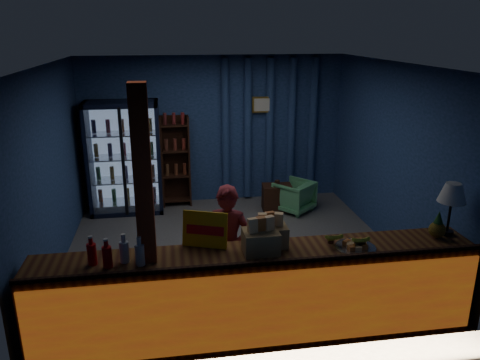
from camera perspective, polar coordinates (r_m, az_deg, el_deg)
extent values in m
plane|color=#515154|center=(6.71, -1.05, -8.77)|extent=(4.60, 4.60, 0.00)
plane|color=navy|center=(8.36, -3.20, 6.08)|extent=(4.60, 0.00, 4.60)
plane|color=navy|center=(4.20, 3.03, -6.28)|extent=(4.60, 0.00, 4.60)
plane|color=navy|center=(6.36, -22.11, 0.92)|extent=(0.00, 4.40, 4.40)
plane|color=navy|center=(6.92, 18.12, 2.68)|extent=(0.00, 4.40, 4.40)
plane|color=#472D19|center=(6.01, -1.19, 13.96)|extent=(4.60, 4.60, 0.00)
cube|color=brown|center=(4.84, 2.12, -13.76)|extent=(4.40, 0.55, 0.95)
cube|color=red|center=(4.60, 2.83, -15.63)|extent=(4.35, 0.02, 0.81)
cube|color=#331C10|center=(4.37, 2.88, -10.07)|extent=(4.40, 0.04, 0.04)
cube|color=#983516|center=(4.40, -11.38, -5.45)|extent=(0.16, 0.16, 2.60)
cube|color=black|center=(8.35, -13.75, 3.11)|extent=(1.20, 0.06, 1.90)
cube|color=black|center=(8.16, -17.87, 2.41)|extent=(0.06, 0.60, 1.90)
cube|color=black|center=(8.06, -9.85, 2.83)|extent=(0.06, 0.60, 1.90)
cube|color=black|center=(7.91, -14.38, 8.99)|extent=(1.20, 0.60, 0.08)
cube|color=black|center=(8.37, -13.42, -3.39)|extent=(1.20, 0.60, 0.08)
cube|color=#99B2D8|center=(8.30, -13.77, 3.02)|extent=(1.08, 0.02, 1.74)
cube|color=white|center=(7.82, -14.04, 2.09)|extent=(1.12, 0.02, 1.78)
cube|color=black|center=(7.80, -14.05, 2.05)|extent=(0.05, 0.05, 1.80)
cube|color=silver|center=(8.33, -13.49, -2.56)|extent=(1.08, 0.48, 0.02)
cylinder|color=#AC3B18|center=(8.34, -16.63, -1.85)|extent=(0.07, 0.07, 0.22)
cylinder|color=#1B6E22|center=(8.31, -15.10, -1.78)|extent=(0.07, 0.07, 0.22)
cylinder|color=#B27C1B|center=(8.28, -13.55, -1.71)|extent=(0.07, 0.07, 0.22)
cylinder|color=#1C164F|center=(8.27, -12.00, -1.64)|extent=(0.07, 0.07, 0.22)
cylinder|color=maroon|center=(8.26, -10.44, -1.57)|extent=(0.07, 0.07, 0.22)
cube|color=silver|center=(8.20, -13.69, 0.06)|extent=(1.08, 0.48, 0.02)
cylinder|color=#1B6E22|center=(8.21, -16.88, 0.78)|extent=(0.07, 0.07, 0.22)
cylinder|color=#B27C1B|center=(8.18, -15.32, 0.85)|extent=(0.07, 0.07, 0.22)
cylinder|color=#1C164F|center=(8.16, -13.76, 0.93)|extent=(0.07, 0.07, 0.22)
cylinder|color=maroon|center=(8.14, -12.18, 1.01)|extent=(0.07, 0.07, 0.22)
cylinder|color=#AC3B18|center=(8.13, -10.60, 1.09)|extent=(0.07, 0.07, 0.22)
cube|color=silver|center=(8.09, -13.90, 2.76)|extent=(1.08, 0.48, 0.02)
cylinder|color=#B27C1B|center=(8.11, -17.14, 3.47)|extent=(0.07, 0.07, 0.22)
cylinder|color=#1C164F|center=(8.08, -15.56, 3.56)|extent=(0.07, 0.07, 0.22)
cylinder|color=maroon|center=(8.06, -13.97, 3.65)|extent=(0.07, 0.07, 0.22)
cylinder|color=#AC3B18|center=(8.04, -12.37, 3.74)|extent=(0.07, 0.07, 0.22)
cylinder|color=#1B6E22|center=(8.03, -10.76, 3.82)|extent=(0.07, 0.07, 0.22)
cube|color=silver|center=(8.00, -14.11, 5.53)|extent=(1.08, 0.48, 0.02)
cylinder|color=#1C164F|center=(8.02, -17.40, 6.24)|extent=(0.07, 0.07, 0.22)
cylinder|color=maroon|center=(7.99, -15.80, 6.34)|extent=(0.07, 0.07, 0.22)
cylinder|color=#AC3B18|center=(7.97, -14.18, 6.44)|extent=(0.07, 0.07, 0.22)
cylinder|color=#1B6E22|center=(7.95, -12.56, 6.53)|extent=(0.07, 0.07, 0.22)
cylinder|color=#B27C1B|center=(7.94, -10.93, 6.62)|extent=(0.07, 0.07, 0.22)
cube|color=#331C10|center=(8.39, -7.87, 2.46)|extent=(0.50, 0.02, 1.60)
cube|color=#331C10|center=(8.26, -9.47, 2.15)|extent=(0.03, 0.28, 1.60)
cube|color=#331C10|center=(8.27, -6.22, 2.30)|extent=(0.03, 0.28, 1.60)
cube|color=#331C10|center=(8.48, -7.65, -2.33)|extent=(0.46, 0.26, 0.02)
cube|color=#331C10|center=(8.33, -7.77, 0.57)|extent=(0.46, 0.26, 0.02)
cube|color=#331C10|center=(8.21, -7.90, 3.57)|extent=(0.46, 0.26, 0.02)
cube|color=#331C10|center=(8.11, -8.04, 6.65)|extent=(0.46, 0.26, 0.02)
cylinder|color=navy|center=(8.32, -1.78, 6.04)|extent=(0.14, 0.14, 2.50)
cylinder|color=navy|center=(8.38, 0.95, 6.13)|extent=(0.14, 0.14, 2.50)
cylinder|color=navy|center=(8.46, 3.64, 6.21)|extent=(0.14, 0.14, 2.50)
cylinder|color=navy|center=(8.55, 6.27, 6.27)|extent=(0.14, 0.14, 2.50)
cylinder|color=navy|center=(8.66, 8.84, 6.32)|extent=(0.14, 0.14, 2.50)
cube|color=#B7922D|center=(8.31, 2.74, 9.17)|extent=(0.36, 0.03, 0.28)
cube|color=silver|center=(8.29, 2.76, 9.14)|extent=(0.30, 0.01, 0.22)
imported|color=maroon|center=(5.21, -1.47, -8.31)|extent=(0.61, 0.51, 1.43)
imported|color=#5CB874|center=(8.12, 6.59, -1.96)|extent=(0.82, 0.82, 0.54)
cube|color=#331C10|center=(8.14, 4.51, -2.16)|extent=(0.52, 0.40, 0.45)
cylinder|color=#331C10|center=(8.05, 4.56, -0.35)|extent=(0.09, 0.09, 0.09)
cube|color=#E1A50B|center=(4.66, -4.30, -6.04)|extent=(0.45, 0.24, 0.36)
cube|color=red|center=(4.64, -4.28, -6.14)|extent=(0.36, 0.16, 0.09)
cylinder|color=red|center=(4.55, -17.59, -8.62)|extent=(0.09, 0.09, 0.20)
cylinder|color=red|center=(4.49, -17.76, -7.01)|extent=(0.04, 0.04, 0.08)
cylinder|color=white|center=(4.47, -17.80, -6.64)|extent=(0.04, 0.04, 0.02)
cylinder|color=red|center=(4.45, -15.87, -9.03)|extent=(0.09, 0.09, 0.20)
cylinder|color=red|center=(4.39, -16.03, -7.39)|extent=(0.04, 0.04, 0.08)
cylinder|color=white|center=(4.38, -16.07, -7.01)|extent=(0.04, 0.04, 0.02)
cylinder|color=silver|center=(4.51, -13.92, -8.52)|extent=(0.09, 0.09, 0.20)
cylinder|color=silver|center=(4.45, -14.05, -6.89)|extent=(0.04, 0.04, 0.08)
cylinder|color=white|center=(4.44, -14.08, -6.52)|extent=(0.04, 0.04, 0.02)
cylinder|color=silver|center=(4.42, -12.11, -8.91)|extent=(0.09, 0.09, 0.20)
cylinder|color=silver|center=(4.36, -12.23, -7.26)|extent=(0.04, 0.04, 0.08)
cylinder|color=white|center=(4.35, -12.25, -6.87)|extent=(0.04, 0.04, 0.02)
cube|color=tan|center=(4.56, 2.54, -7.50)|extent=(0.34, 0.29, 0.22)
cube|color=#F9A437|center=(4.47, 1.50, -5.50)|extent=(0.09, 0.06, 0.14)
cube|color=#D05E27|center=(4.49, 2.57, -5.43)|extent=(0.09, 0.06, 0.14)
cube|color=#F9A437|center=(4.51, 3.63, -5.35)|extent=(0.09, 0.06, 0.14)
cube|color=tan|center=(4.71, 3.69, -6.74)|extent=(0.33, 0.27, 0.21)
cube|color=#F9A437|center=(4.63, 2.74, -4.86)|extent=(0.09, 0.06, 0.13)
cube|color=#D05E27|center=(4.64, 3.73, -4.80)|extent=(0.09, 0.06, 0.13)
cube|color=#F9A437|center=(4.66, 4.72, -4.74)|extent=(0.09, 0.06, 0.13)
cylinder|color=silver|center=(4.80, 13.90, -8.02)|extent=(0.40, 0.40, 0.02)
cube|color=#F9A437|center=(4.81, 14.81, -7.58)|extent=(0.09, 0.06, 0.04)
cube|color=#D05E27|center=(4.85, 14.29, -7.33)|extent=(0.11, 0.11, 0.04)
cube|color=#F9A437|center=(4.85, 13.58, -7.28)|extent=(0.06, 0.09, 0.04)
cube|color=#D05E27|center=(4.81, 13.06, -7.46)|extent=(0.11, 0.11, 0.04)
cube|color=#F9A437|center=(4.76, 13.05, -7.76)|extent=(0.09, 0.06, 0.04)
cube|color=#D05E27|center=(4.72, 13.56, -8.02)|extent=(0.11, 0.11, 0.04)
cube|color=#F9A437|center=(4.72, 14.30, -8.07)|extent=(0.06, 0.09, 0.04)
cube|color=#D05E27|center=(4.76, 14.81, -7.88)|extent=(0.11, 0.11, 0.04)
cylinder|color=black|center=(5.42, 23.89, -5.86)|extent=(0.13, 0.13, 0.04)
cylinder|color=black|center=(5.35, 24.16, -3.89)|extent=(0.03, 0.03, 0.40)
cone|color=white|center=(5.27, 24.50, -1.41)|extent=(0.29, 0.29, 0.20)
sphere|color=olive|center=(5.26, 22.90, -5.60)|extent=(0.17, 0.17, 0.17)
cone|color=#1E541D|center=(5.21, 23.09, -4.17)|extent=(0.09, 0.09, 0.13)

